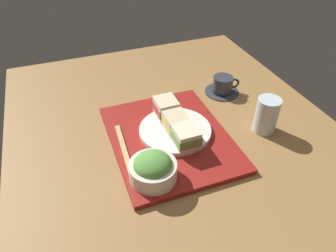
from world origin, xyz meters
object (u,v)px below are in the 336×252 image
Objects in this scene: sandwich_plate at (175,130)px; chopsticks_pair at (124,149)px; salad_bowl at (153,169)px; sandwich_near at (166,108)px; drinking_glass at (266,115)px; sandwich_far at (186,136)px; coffee_cup at (223,86)px; sandwich_middle at (175,122)px.

sandwich_plate is 1.01× the size of chopsticks_pair.
chopsticks_pair is at bearing -161.02° from salad_bowl.
drinking_glass reaches higher than sandwich_near.
coffee_cup is at bearing 134.22° from sandwich_far.
sandwich_middle is at bearing 141.66° from salad_bowl.
sandwich_near is 0.60× the size of coffee_cup.
sandwich_far is at bearing -88.48° from drinking_glass.
sandwich_near is 19.15cm from chopsticks_pair.
chopsticks_pair is (2.30, -16.34, -0.36)cm from sandwich_plate.
sandwich_middle reaches higher than coffee_cup.
sandwich_near is 7.27cm from sandwich_middle.
sandwich_near is at bearing -178.31° from sandwich_far.
coffee_cup is (-16.97, 25.11, -2.87)cm from sandwich_middle.
sandwich_middle reaches higher than sandwich_plate.
coffee_cup is at bearing 110.98° from sandwich_near.
drinking_glass reaches higher than coffee_cup.
sandwich_plate is 1.92× the size of drinking_glass.
salad_bowl is 49.06cm from coffee_cup.
sandwich_middle is 1.00× the size of sandwich_far.
salad_bowl is (15.10, -11.94, 2.73)cm from sandwich_plate.
sandwich_plate is 19.44cm from salad_bowl.
sandwich_middle is 7.26cm from sandwich_far.
chopsticks_pair is at bearing -59.34° from sandwich_near.
sandwich_middle is 27.67cm from drinking_glass.
sandwich_middle is 30.44cm from coffee_cup.
salad_bowl reaches higher than coffee_cup.
sandwich_plate is at bearing -103.69° from drinking_glass.
sandwich_plate is 8.08cm from sandwich_near.
drinking_glass is at bearing 76.31° from sandwich_middle.
sandwich_middle is at bearing 98.03° from chopsticks_pair.
sandwich_near is 27.31cm from coffee_cup.
drinking_glass is at bearing 84.39° from chopsticks_pair.
sandwich_near is 0.35× the size of chopsticks_pair.
sandwich_plate is 1.78× the size of salad_bowl.
sandwich_near reaches higher than sandwich_middle.
salad_bowl is (7.84, -12.15, -0.59)cm from sandwich_far.
sandwich_middle is at bearing -178.31° from sandwich_far.
sandwich_far reaches higher than sandwich_plate.
salad_bowl is at bearing -77.59° from drinking_glass.
chopsticks_pair is (-4.95, -16.55, -3.68)cm from sandwich_far.
sandwich_far is at bearing 122.82° from salad_bowl.
sandwich_far is at bearing 1.69° from sandwich_near.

